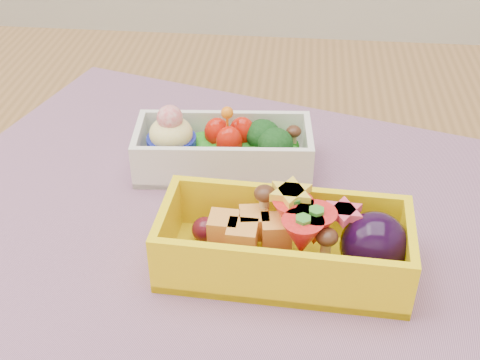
# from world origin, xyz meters

# --- Properties ---
(table) EXTENTS (1.20, 0.80, 0.75)m
(table) POSITION_xyz_m (0.00, 0.00, 0.65)
(table) COLOR brown
(table) RESTS_ON ground
(placemat) EXTENTS (0.67, 0.58, 0.00)m
(placemat) POSITION_xyz_m (0.01, -0.02, 0.75)
(placemat) COLOR gray
(placemat) RESTS_ON table
(bento_white) EXTENTS (0.17, 0.09, 0.07)m
(bento_white) POSITION_xyz_m (-0.01, 0.06, 0.78)
(bento_white) COLOR silver
(bento_white) RESTS_ON placemat
(bento_yellow) EXTENTS (0.20, 0.09, 0.06)m
(bento_yellow) POSITION_xyz_m (0.06, -0.08, 0.78)
(bento_yellow) COLOR yellow
(bento_yellow) RESTS_ON placemat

